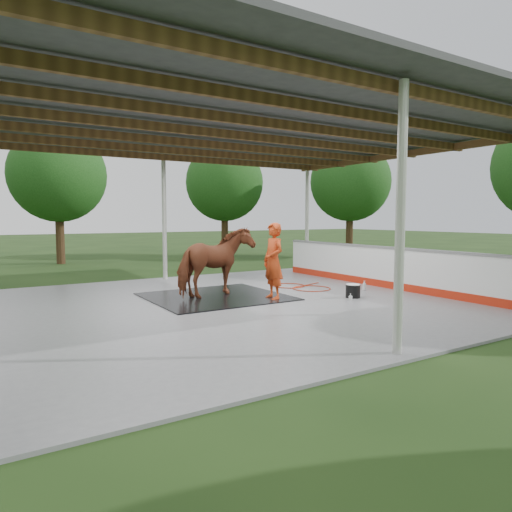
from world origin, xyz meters
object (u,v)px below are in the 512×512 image
horse (216,262)px  handler (273,261)px  dasher_board (378,267)px  wash_bucket (353,291)px

horse → handler: size_ratio=1.09×
dasher_board → handler: 3.70m
horse → handler: handler is taller
horse → wash_bucket: 3.44m
dasher_board → horse: size_ratio=4.00×
wash_bucket → handler: bearing=154.2°
handler → wash_bucket: handler is taller
handler → wash_bucket: 2.10m
horse → wash_bucket: (2.82, -1.84, -0.70)m
horse → wash_bucket: horse is taller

